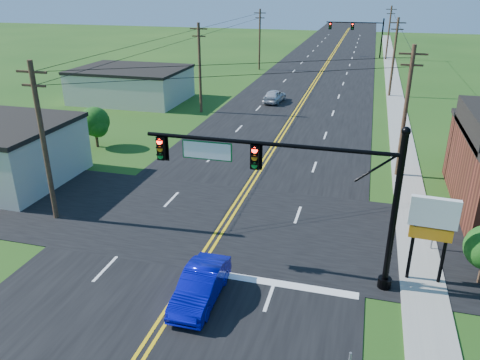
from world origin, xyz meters
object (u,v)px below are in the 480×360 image
(signal_mast_main, at_px, (290,180))
(signal_mast_far, at_px, (357,31))
(blue_car, at_px, (201,286))
(stop_sign, at_px, (436,217))

(signal_mast_main, xyz_separation_m, signal_mast_far, (0.10, 72.00, -0.20))
(blue_car, relative_size, stop_sign, 1.67)
(signal_mast_main, bearing_deg, blue_car, -136.19)
(signal_mast_far, xyz_separation_m, blue_car, (-3.24, -75.02, -3.83))
(stop_sign, bearing_deg, blue_car, -140.14)
(blue_car, bearing_deg, signal_mast_main, 43.60)
(signal_mast_far, distance_m, blue_car, 75.18)
(signal_mast_far, height_order, blue_car, signal_mast_far)
(signal_mast_main, distance_m, stop_sign, 8.39)
(signal_mast_main, xyz_separation_m, stop_sign, (6.80, 3.98, -2.89))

